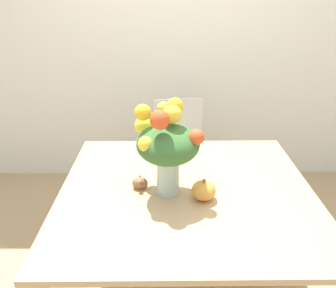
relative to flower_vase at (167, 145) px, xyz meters
name	(u,v)px	position (x,y,z in m)	size (l,w,h in m)	color
wall_back	(177,33)	(0.10, 1.51, 0.32)	(8.00, 0.06, 2.70)	silver
dining_table	(186,203)	(0.10, 0.02, -0.35)	(1.29, 1.17, 0.77)	tan
flower_vase	(167,145)	(0.00, 0.00, 0.00)	(0.33, 0.33, 0.48)	#B2CCBC
pumpkin	(204,190)	(0.18, -0.06, -0.21)	(0.12, 0.12, 0.11)	gold
turkey_figurine	(140,181)	(-0.14, 0.05, -0.23)	(0.08, 0.11, 0.07)	#936642
dining_chair_near_window	(181,154)	(0.12, 0.97, -0.55)	(0.46, 0.46, 0.90)	silver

